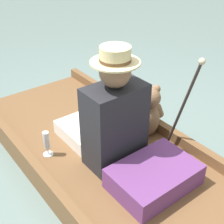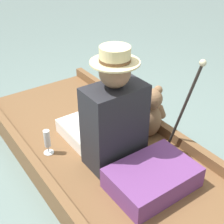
{
  "view_description": "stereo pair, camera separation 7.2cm",
  "coord_description": "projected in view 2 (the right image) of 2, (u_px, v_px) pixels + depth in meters",
  "views": [
    {
      "loc": [
        -1.05,
        -1.48,
        1.57
      ],
      "look_at": [
        0.0,
        -0.11,
        0.5
      ],
      "focal_mm": 50.0,
      "sensor_mm": 36.0,
      "label": 1
    },
    {
      "loc": [
        -0.99,
        -1.52,
        1.57
      ],
      "look_at": [
        0.0,
        -0.11,
        0.5
      ],
      "focal_mm": 50.0,
      "sensor_mm": 36.0,
      "label": 2
    }
  ],
  "objects": [
    {
      "name": "seated_person",
      "position": [
        109.0,
        119.0,
        2.09
      ],
      "size": [
        0.4,
        0.7,
        0.83
      ],
      "rotation": [
        0.0,
        0.0,
        0.19
      ],
      "color": "white",
      "rests_on": "punt_boat"
    },
    {
      "name": "teddy_bear",
      "position": [
        151.0,
        114.0,
        2.35
      ],
      "size": [
        0.29,
        0.17,
        0.42
      ],
      "color": "#846042",
      "rests_on": "punt_boat"
    },
    {
      "name": "punt_boat",
      "position": [
        103.0,
        155.0,
        2.33
      ],
      "size": [
        1.06,
        2.43,
        0.21
      ],
      "color": "brown",
      "rests_on": "ground_plane"
    },
    {
      "name": "ground_plane",
      "position": [
        103.0,
        162.0,
        2.37
      ],
      "size": [
        16.0,
        16.0,
        0.0
      ],
      "primitive_type": "plane",
      "color": "slate"
    },
    {
      "name": "wine_glass",
      "position": [
        47.0,
        140.0,
        2.2
      ],
      "size": [
        0.07,
        0.07,
        0.2
      ],
      "color": "silver",
      "rests_on": "punt_boat"
    },
    {
      "name": "walking_cane",
      "position": [
        187.0,
        100.0,
        2.03
      ],
      "size": [
        0.04,
        0.22,
        0.75
      ],
      "color": "#2D2823",
      "rests_on": "punt_boat"
    },
    {
      "name": "seat_cushion",
      "position": [
        152.0,
        178.0,
        1.94
      ],
      "size": [
        0.53,
        0.37,
        0.15
      ],
      "color": "#6B3875",
      "rests_on": "punt_boat"
    }
  ]
}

